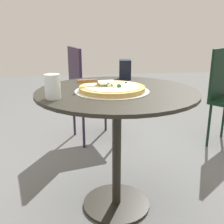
{
  "coord_description": "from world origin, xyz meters",
  "views": [
    {
      "loc": [
        0.25,
        1.45,
        1.07
      ],
      "look_at": [
        0.03,
        0.02,
        0.62
      ],
      "focal_mm": 43.58,
      "sensor_mm": 36.0,
      "label": 1
    }
  ],
  "objects_px": {
    "patio_table": "(117,118)",
    "pizza_on_tray": "(112,89)",
    "patio_chair_corner": "(87,88)",
    "drinking_cup": "(52,87)",
    "pizza_server": "(96,81)",
    "napkin_dispenser": "(125,69)"
  },
  "relations": [
    {
      "from": "patio_chair_corner",
      "to": "drinking_cup",
      "type": "bearing_deg",
      "value": 78.88
    },
    {
      "from": "patio_chair_corner",
      "to": "pizza_on_tray",
      "type": "bearing_deg",
      "value": 93.51
    },
    {
      "from": "pizza_server",
      "to": "napkin_dispenser",
      "type": "height_order",
      "value": "napkin_dispenser"
    },
    {
      "from": "patio_table",
      "to": "pizza_server",
      "type": "height_order",
      "value": "pizza_server"
    },
    {
      "from": "drinking_cup",
      "to": "patio_chair_corner",
      "type": "xyz_separation_m",
      "value": [
        -0.24,
        -1.22,
        -0.27
      ]
    },
    {
      "from": "pizza_on_tray",
      "to": "pizza_server",
      "type": "relative_size",
      "value": 1.89
    },
    {
      "from": "patio_table",
      "to": "drinking_cup",
      "type": "xyz_separation_m",
      "value": [
        0.34,
        0.14,
        0.22
      ]
    },
    {
      "from": "pizza_on_tray",
      "to": "drinking_cup",
      "type": "relative_size",
      "value": 3.41
    },
    {
      "from": "patio_table",
      "to": "pizza_on_tray",
      "type": "distance_m",
      "value": 0.18
    },
    {
      "from": "patio_table",
      "to": "patio_chair_corner",
      "type": "distance_m",
      "value": 1.09
    },
    {
      "from": "drinking_cup",
      "to": "napkin_dispenser",
      "type": "height_order",
      "value": "napkin_dispenser"
    },
    {
      "from": "napkin_dispenser",
      "to": "patio_table",
      "type": "bearing_deg",
      "value": -8.3
    },
    {
      "from": "pizza_on_tray",
      "to": "napkin_dispenser",
      "type": "relative_size",
      "value": 3.19
    },
    {
      "from": "pizza_server",
      "to": "patio_table",
      "type": "bearing_deg",
      "value": -178.35
    },
    {
      "from": "pizza_on_tray",
      "to": "pizza_server",
      "type": "bearing_deg",
      "value": -13.63
    },
    {
      "from": "patio_table",
      "to": "pizza_on_tray",
      "type": "relative_size",
      "value": 2.21
    },
    {
      "from": "patio_table",
      "to": "napkin_dispenser",
      "type": "bearing_deg",
      "value": -108.29
    },
    {
      "from": "drinking_cup",
      "to": "patio_chair_corner",
      "type": "height_order",
      "value": "patio_chair_corner"
    },
    {
      "from": "pizza_server",
      "to": "patio_chair_corner",
      "type": "height_order",
      "value": "patio_chair_corner"
    },
    {
      "from": "patio_table",
      "to": "pizza_on_tray",
      "type": "height_order",
      "value": "pizza_on_tray"
    },
    {
      "from": "napkin_dispenser",
      "to": "patio_chair_corner",
      "type": "xyz_separation_m",
      "value": [
        0.21,
        -0.73,
        -0.27
      ]
    },
    {
      "from": "pizza_server",
      "to": "drinking_cup",
      "type": "relative_size",
      "value": 1.81
    }
  ]
}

